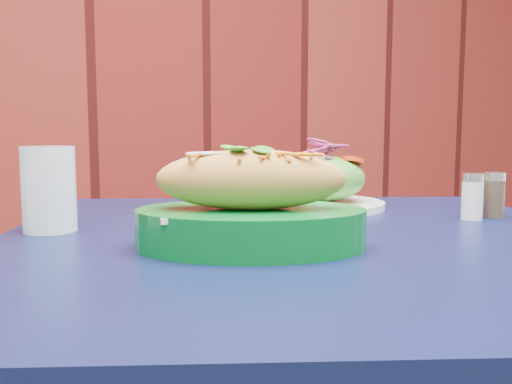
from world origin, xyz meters
name	(u,v)px	position (x,y,z in m)	size (l,w,h in m)	color
cafe_table	(302,301)	(0.06, 1.69, 0.66)	(1.04, 1.04, 0.75)	black
banh_mi_basket	(251,208)	(-0.03, 1.65, 0.80)	(0.32, 0.27, 0.12)	#02611E
salad_plate	(322,183)	(0.22, 1.90, 0.79)	(0.22, 0.22, 0.12)	white
water_glass	(49,189)	(-0.24, 1.86, 0.81)	(0.07, 0.07, 0.12)	silver
salt_shaker	(472,197)	(0.36, 1.69, 0.79)	(0.03, 0.03, 0.07)	white
pepper_shaker	(494,195)	(0.41, 1.69, 0.79)	(0.03, 0.03, 0.07)	#3F3326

